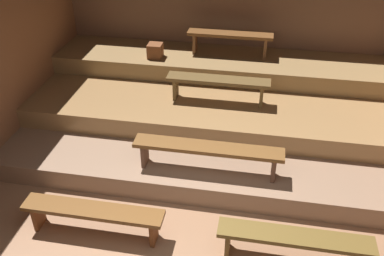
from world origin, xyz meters
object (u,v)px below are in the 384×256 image
at_px(bench_floor_right, 295,240).
at_px(wooden_crate_upper, 155,51).
at_px(bench_floor_left, 93,213).
at_px(bench_upper_center, 230,37).
at_px(bench_lower_center, 208,150).
at_px(bench_middle_center, 218,83).

height_order(bench_floor_right, wooden_crate_upper, wooden_crate_upper).
xyz_separation_m(bench_floor_left, bench_upper_center, (1.20, 3.58, 0.91)).
distance_m(bench_floor_left, bench_lower_center, 1.63).
xyz_separation_m(bench_floor_right, bench_upper_center, (-1.12, 3.58, 0.91)).
bearing_deg(bench_lower_center, bench_upper_center, 90.05).
relative_size(bench_floor_right, bench_middle_center, 1.07).
relative_size(bench_floor_left, bench_middle_center, 1.07).
bearing_deg(wooden_crate_upper, bench_lower_center, -60.21).
bearing_deg(bench_floor_left, bench_upper_center, 71.49).
xyz_separation_m(bench_floor_left, bench_middle_center, (1.15, 2.42, 0.61)).
bearing_deg(bench_floor_right, bench_upper_center, 107.42).
bearing_deg(bench_upper_center, bench_middle_center, -92.30).
bearing_deg(bench_upper_center, bench_floor_left, -108.51).
bearing_deg(bench_middle_center, bench_upper_center, 87.70).
xyz_separation_m(bench_floor_left, bench_floor_right, (2.32, 0.00, 0.00)).
relative_size(bench_floor_left, bench_floor_right, 1.00).
xyz_separation_m(bench_floor_left, wooden_crate_upper, (-0.05, 3.23, 0.71)).
distance_m(bench_lower_center, bench_middle_center, 1.39).
bearing_deg(bench_middle_center, bench_floor_left, -115.45).
height_order(bench_floor_left, bench_floor_right, same).
distance_m(bench_floor_left, bench_floor_right, 2.32).
distance_m(bench_lower_center, wooden_crate_upper, 2.54).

